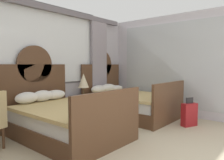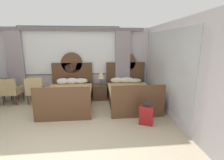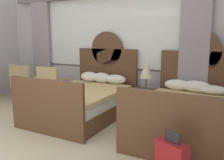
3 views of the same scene
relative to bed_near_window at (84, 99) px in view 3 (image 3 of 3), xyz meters
The scene contains 9 objects.
wall_back_window 1.55m from the bed_near_window, 91.83° to the left, with size 6.11×0.22×2.74m.
bed_near_window is the anchor object (origin of this frame).
bed_near_mirror 2.11m from the bed_near_window, ahead, with size 1.54×2.17×1.77m.
nightstand_between_beds 1.24m from the bed_near_window, 31.49° to the left, with size 0.53×0.56×0.55m.
table_lamp_on_nightstand 1.43m from the bed_near_window, 31.31° to the left, with size 0.27×0.27×0.59m.
book_on_nightstand 1.28m from the bed_near_window, 25.19° to the left, with size 0.18×0.26×0.03m.
armchair_by_window_left 1.32m from the bed_near_window, 162.23° to the left, with size 0.64×0.64×0.94m.
armchair_by_window_centre 2.10m from the bed_near_window, 169.01° to the left, with size 0.61×0.61×0.94m.
armchair_by_window_right 2.24m from the bed_near_window, 169.72° to the left, with size 0.62×0.62×0.94m.
Camera 3 is at (2.81, -1.38, 1.64)m, focal length 38.36 mm.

